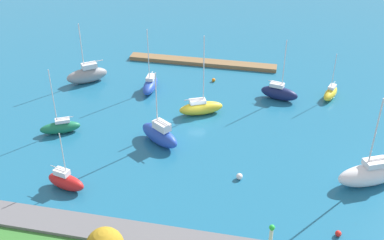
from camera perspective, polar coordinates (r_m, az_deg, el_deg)
The scene contains 16 objects.
water at distance 71.04m, azimuth 0.59°, elevation 0.39°, with size 160.00×160.00×0.00m, color #1E668C.
pier_dock at distance 87.90m, azimuth 1.22°, elevation 6.97°, with size 27.27×2.32×0.72m, color olive.
breakwater at distance 50.22m, azimuth -5.63°, elevation -14.14°, with size 62.21×3.42×1.48m, color slate.
harbor_beacon at distance 46.71m, azimuth 9.47°, elevation -13.80°, with size 0.56×0.56×3.73m.
sailboat_blue_off_beacon at distance 64.44m, azimuth -3.91°, elevation -1.73°, with size 6.91×5.74×10.49m.
sailboat_yellow_near_pier at distance 78.98m, azimuth 16.35°, elevation 3.14°, with size 3.10×5.04×7.71m.
sailboat_white_along_channel at distance 60.79m, azimuth 20.51°, elevation -6.12°, with size 8.29×5.88×11.87m.
sailboat_green_far_north at distance 69.28m, azimuth -15.57°, elevation -0.81°, with size 5.74×4.05×9.88m.
sailboat_gray_center_basin at distance 82.58m, azimuth -12.51°, elevation 5.36°, with size 6.94×6.11×10.48m.
sailboat_navy_outer_mooring at distance 76.59m, azimuth 10.45°, elevation 3.27°, with size 6.30×3.44×10.09m.
sailboat_red_inner_mooring at distance 58.53m, azimuth -14.97°, elevation -7.12°, with size 5.28×2.82×7.88m.
sailboat_blue_by_breakwater at distance 78.34m, azimuth -5.04°, elevation 4.26°, with size 2.26×6.02×10.69m.
sailboat_yellow_lone_north at distance 71.23m, azimuth 1.08°, elevation 1.52°, with size 6.98×4.83×12.48m.
mooring_buoy_orange at distance 81.38m, azimuth 2.61°, elevation 4.84°, with size 0.62×0.62×0.62m, color orange.
mooring_buoy_white at distance 58.69m, azimuth 5.73°, elevation -6.78°, with size 0.80×0.80×0.80m, color white.
mooring_buoy_red at distance 53.44m, azimuth 17.20°, elevation -12.93°, with size 0.67×0.67×0.67m, color red.
Camera 1 is at (-11.98, 59.89, 36.28)m, focal length 44.29 mm.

